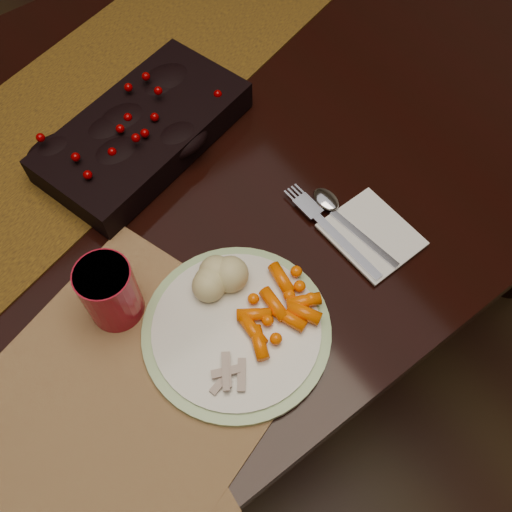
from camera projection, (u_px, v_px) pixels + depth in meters
floor at (193, 337)px, 1.59m from camera, size 5.00×5.00×0.00m
dining_table at (177, 274)px, 1.26m from camera, size 1.80×1.00×0.75m
table_runner at (76, 123)px, 0.98m from camera, size 1.71×0.79×0.00m
centerpiece at (143, 128)px, 0.93m from camera, size 0.38×0.26×0.07m
placemat_main at (102, 424)px, 0.73m from camera, size 0.57×0.49×0.00m
placemat_second at (28, 495)px, 0.69m from camera, size 0.44×0.34×0.00m
dinner_plate at (236, 330)px, 0.78m from camera, size 0.27×0.27×0.01m
baby_carrots at (273, 307)px, 0.78m from camera, size 0.12×0.10×0.02m
mashed_potatoes at (214, 281)px, 0.78m from camera, size 0.10×0.09×0.05m
turkey_shreds at (229, 369)px, 0.74m from camera, size 0.08×0.07×0.02m
napkin at (371, 235)px, 0.86m from camera, size 0.12×0.13×0.00m
fork at (336, 235)px, 0.86m from camera, size 0.03×0.18×0.00m
spoon at (352, 226)px, 0.86m from camera, size 0.05×0.17×0.00m
red_cup at (110, 292)px, 0.76m from camera, size 0.09×0.09×0.10m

